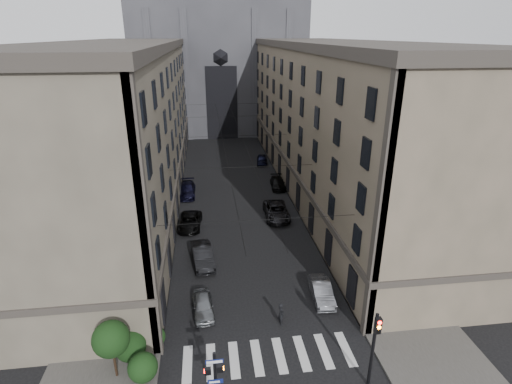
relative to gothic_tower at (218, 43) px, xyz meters
name	(u,v)px	position (x,y,z in m)	size (l,w,h in m)	color
sidewalk_left	(155,191)	(-10.50, -38.96, -17.72)	(7.00, 80.00, 0.15)	#383533
sidewalk_right	(308,184)	(10.50, -38.96, -17.72)	(7.00, 80.00, 0.15)	#383533
zebra_crossing	(268,356)	(0.00, -69.96, -17.79)	(11.00, 3.20, 0.01)	beige
building_left	(124,123)	(-13.44, -38.96, -8.45)	(13.60, 60.60, 18.85)	#504A3D
building_right	(333,117)	(13.44, -38.96, -8.45)	(13.60, 60.60, 18.85)	brown
gothic_tower	(218,43)	(0.00, 0.00, 0.00)	(35.00, 23.00, 58.00)	#2D2D33
pedestrian_signal_left	(215,377)	(-3.51, -73.46, -15.48)	(1.02, 0.38, 4.00)	black
traffic_light_right	(374,342)	(5.60, -73.04, -14.51)	(0.34, 0.50, 5.20)	black
shrub_cluster	(128,347)	(-8.72, -69.95, -16.00)	(3.90, 4.40, 3.90)	black
tram_wires	(232,137)	(0.00, -39.33, -10.55)	(14.00, 60.00, 0.43)	black
car_left_near	(203,305)	(-4.20, -64.96, -17.15)	(1.53, 3.81, 1.30)	slate
car_left_midnear	(203,256)	(-4.20, -57.95, -16.98)	(1.74, 4.98, 1.64)	black
car_left_midfar	(190,222)	(-5.55, -50.41, -17.10)	(2.33, 5.05, 1.40)	black
car_left_far	(187,190)	(-6.20, -40.94, -17.02)	(2.18, 5.37, 1.56)	black
car_right_near	(321,291)	(5.12, -64.41, -17.10)	(1.47, 4.23, 1.39)	slate
car_right_midnear	(276,211)	(4.20, -49.07, -17.00)	(2.64, 5.72, 1.59)	black
car_right_midfar	(278,183)	(6.05, -39.71, -17.13)	(1.87, 4.59, 1.33)	black
car_right_far	(262,160)	(5.43, -28.75, -17.09)	(1.66, 4.13, 1.41)	black
pedestrian	(281,314)	(1.38, -66.96, -16.91)	(0.65, 0.42, 1.77)	black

